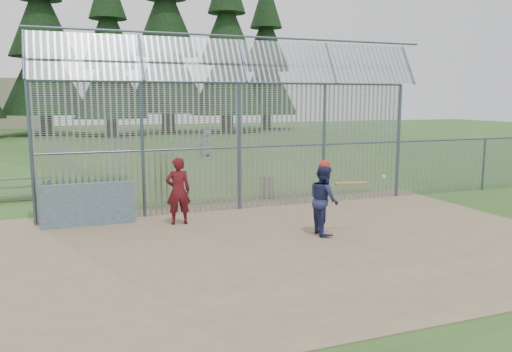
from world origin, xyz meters
name	(u,v)px	position (x,y,z in m)	size (l,w,h in m)	color
ground	(283,237)	(0.00, 0.00, 0.00)	(120.00, 120.00, 0.00)	#2D511E
dirt_infield	(292,242)	(0.00, -0.50, 0.01)	(14.00, 10.00, 0.02)	#756047
dugout_wall	(89,205)	(-4.60, 2.90, 0.62)	(2.50, 0.12, 1.20)	#38566B
batter	(324,200)	(1.08, -0.12, 0.93)	(0.88, 0.69, 1.81)	navy
onlooker	(178,191)	(-2.23, 2.23, 0.97)	(0.69, 0.45, 1.89)	maroon
bg_kid_standing	(207,143)	(2.93, 18.52, 0.81)	(0.79, 0.51, 1.62)	slate
bg_kid_seated	(200,151)	(2.21, 17.30, 0.49)	(0.57, 0.24, 0.97)	gray
batting_gear	(330,169)	(1.21, -0.15, 1.73)	(1.76, 0.53, 0.66)	red
trash_can	(267,187)	(1.57, 5.07, 0.38)	(0.56, 0.56, 0.82)	gray
bleacher	(6,189)	(-7.17, 7.74, 0.41)	(3.00, 0.95, 0.72)	gray
backstop_fence	(293,135)	(1.81, 3.43, 2.36)	(20.09, 0.81, 5.30)	#47566B
conifer_row	(136,26)	(1.93, 41.51, 10.83)	(38.48, 12.26, 20.20)	#332319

